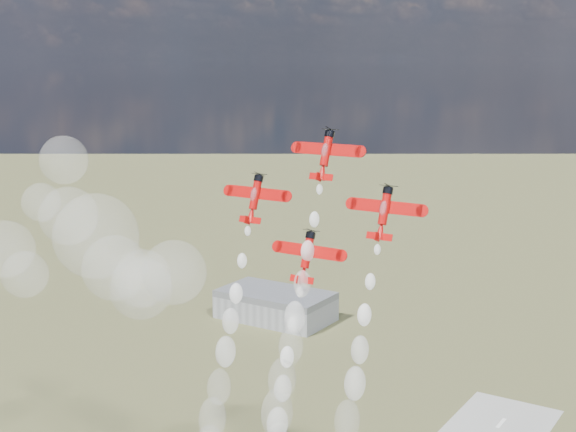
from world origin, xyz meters
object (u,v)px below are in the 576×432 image
(plane_lead, at_px, (326,154))
(plane_left, at_px, (255,197))
(hangar, at_px, (275,305))
(plane_right, at_px, (384,212))
(plane_slot, at_px, (307,256))

(plane_lead, xyz_separation_m, plane_left, (-13.23, -3.23, -8.68))
(hangar, xyz_separation_m, plane_left, (107.18, -170.28, 83.95))
(plane_right, relative_size, plane_slot, 1.00)
(plane_lead, relative_size, plane_right, 1.00)
(plane_lead, relative_size, plane_slot, 1.00)
(hangar, bearing_deg, plane_right, -51.87)
(plane_lead, xyz_separation_m, plane_right, (13.23, -3.23, -8.68))
(plane_slot, bearing_deg, hangar, 124.76)
(hangar, distance_m, plane_right, 232.17)
(hangar, bearing_deg, plane_left, -57.81)
(plane_right, bearing_deg, plane_slot, -166.28)
(hangar, xyz_separation_m, plane_right, (133.64, -170.28, 83.95))
(plane_right, xyz_separation_m, plane_slot, (-13.23, -3.23, -8.68))
(hangar, relative_size, plane_left, 3.80)
(plane_lead, bearing_deg, plane_slot, -90.00)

